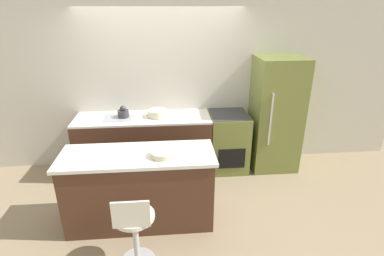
% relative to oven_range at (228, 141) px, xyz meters
% --- Properties ---
extents(ground_plane, '(14.00, 14.00, 0.00)m').
position_rel_oven_range_xyz_m(ground_plane, '(-1.03, -0.34, -0.47)').
color(ground_plane, '#998466').
extents(wall_back, '(8.00, 0.06, 2.60)m').
position_rel_oven_range_xyz_m(wall_back, '(-1.03, 0.35, 0.83)').
color(wall_back, beige).
rests_on(wall_back, ground_plane).
extents(back_counter, '(2.06, 0.65, 0.94)m').
position_rel_oven_range_xyz_m(back_counter, '(-1.34, 0.00, -0.00)').
color(back_counter, '#4C2D1E').
rests_on(back_counter, ground_plane).
extents(kitchen_island, '(1.79, 0.66, 0.93)m').
position_rel_oven_range_xyz_m(kitchen_island, '(-1.32, -1.22, -0.00)').
color(kitchen_island, '#4C2D1E').
rests_on(kitchen_island, ground_plane).
extents(oven_range, '(0.60, 0.66, 0.94)m').
position_rel_oven_range_xyz_m(oven_range, '(0.00, 0.00, 0.00)').
color(oven_range, olive).
rests_on(oven_range, ground_plane).
extents(refrigerator, '(0.72, 0.66, 1.81)m').
position_rel_oven_range_xyz_m(refrigerator, '(0.75, 0.00, 0.43)').
color(refrigerator, olive).
rests_on(refrigerator, ground_plane).
extents(stool_chair, '(0.41, 0.41, 0.90)m').
position_rel_oven_range_xyz_m(stool_chair, '(-1.33, -1.93, -0.02)').
color(stool_chair, '#B7B7BC').
rests_on(stool_chair, ground_plane).
extents(kettle, '(0.17, 0.17, 0.18)m').
position_rel_oven_range_xyz_m(kettle, '(-1.63, 0.01, 0.54)').
color(kettle, '#333338').
rests_on(kettle, back_counter).
extents(mixing_bowl, '(0.28, 0.28, 0.10)m').
position_rel_oven_range_xyz_m(mixing_bowl, '(-1.12, 0.01, 0.52)').
color(mixing_bowl, beige).
rests_on(mixing_bowl, back_counter).
extents(fruit_bowl, '(0.28, 0.28, 0.06)m').
position_rel_oven_range_xyz_m(fruit_bowl, '(-1.03, -1.29, 0.49)').
color(fruit_bowl, beige).
rests_on(fruit_bowl, kitchen_island).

